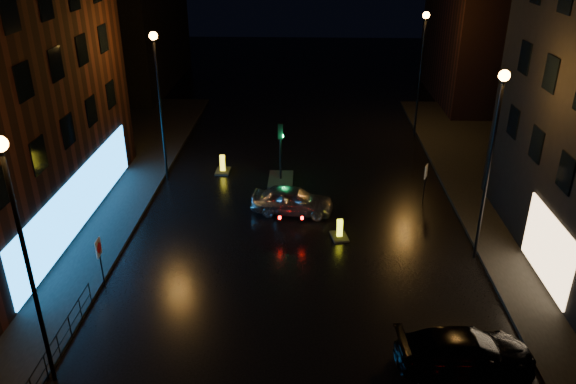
# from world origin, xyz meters

# --- Properties ---
(ground) EXTENTS (120.00, 120.00, 0.00)m
(ground) POSITION_xyz_m (0.00, 0.00, 0.00)
(ground) COLOR black
(ground) RESTS_ON ground
(pavement_left) EXTENTS (12.00, 44.00, 0.15)m
(pavement_left) POSITION_xyz_m (-14.00, 8.00, 0.07)
(pavement_left) COLOR black
(pavement_left) RESTS_ON ground
(building_far_left) EXTENTS (8.00, 16.00, 14.00)m
(building_far_left) POSITION_xyz_m (-16.00, 35.00, 7.00)
(building_far_left) COLOR black
(building_far_left) RESTS_ON ground
(building_far_right) EXTENTS (8.00, 14.00, 12.00)m
(building_far_right) POSITION_xyz_m (15.00, 32.00, 6.00)
(building_far_right) COLOR black
(building_far_right) RESTS_ON ground
(street_lamp_lnear) EXTENTS (0.44, 0.44, 8.37)m
(street_lamp_lnear) POSITION_xyz_m (-7.80, -2.00, 5.56)
(street_lamp_lnear) COLOR black
(street_lamp_lnear) RESTS_ON ground
(street_lamp_lfar) EXTENTS (0.44, 0.44, 8.37)m
(street_lamp_lfar) POSITION_xyz_m (-7.80, 14.00, 5.56)
(street_lamp_lfar) COLOR black
(street_lamp_lfar) RESTS_ON ground
(street_lamp_rnear) EXTENTS (0.44, 0.44, 8.37)m
(street_lamp_rnear) POSITION_xyz_m (7.80, 6.00, 5.56)
(street_lamp_rnear) COLOR black
(street_lamp_rnear) RESTS_ON ground
(street_lamp_rfar) EXTENTS (0.44, 0.44, 8.37)m
(street_lamp_rfar) POSITION_xyz_m (7.80, 22.00, 5.56)
(street_lamp_rfar) COLOR black
(street_lamp_rfar) RESTS_ON ground
(traffic_signal) EXTENTS (1.40, 2.40, 3.45)m
(traffic_signal) POSITION_xyz_m (-1.20, 14.00, 0.50)
(traffic_signal) COLOR black
(traffic_signal) RESTS_ON ground
(guard_railing) EXTENTS (0.05, 6.04, 1.00)m
(guard_railing) POSITION_xyz_m (-8.00, -1.00, 0.74)
(guard_railing) COLOR black
(guard_railing) RESTS_ON ground
(silver_hatchback) EXTENTS (4.30, 2.13, 1.41)m
(silver_hatchback) POSITION_xyz_m (-0.41, 10.01, 0.71)
(silver_hatchback) COLOR #A1A4A8
(silver_hatchback) RESTS_ON ground
(dark_sedan) EXTENTS (4.74, 2.25, 1.33)m
(dark_sedan) POSITION_xyz_m (5.62, -0.94, 0.67)
(dark_sedan) COLOR black
(dark_sedan) RESTS_ON ground
(bollard_near) EXTENTS (0.92, 1.21, 0.95)m
(bollard_near) POSITION_xyz_m (1.88, 7.53, 0.21)
(bollard_near) COLOR black
(bollard_near) RESTS_ON ground
(bollard_far) EXTENTS (0.84, 1.24, 1.07)m
(bollard_far) POSITION_xyz_m (-4.72, 15.10, 0.23)
(bollard_far) COLOR black
(bollard_far) RESTS_ON ground
(road_sign_left) EXTENTS (0.07, 0.53, 2.19)m
(road_sign_left) POSITION_xyz_m (-7.90, 3.22, 1.64)
(road_sign_left) COLOR black
(road_sign_left) RESTS_ON ground
(road_sign_right) EXTENTS (0.25, 0.49, 2.15)m
(road_sign_right) POSITION_xyz_m (6.50, 11.42, 1.61)
(road_sign_right) COLOR black
(road_sign_right) RESTS_ON ground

